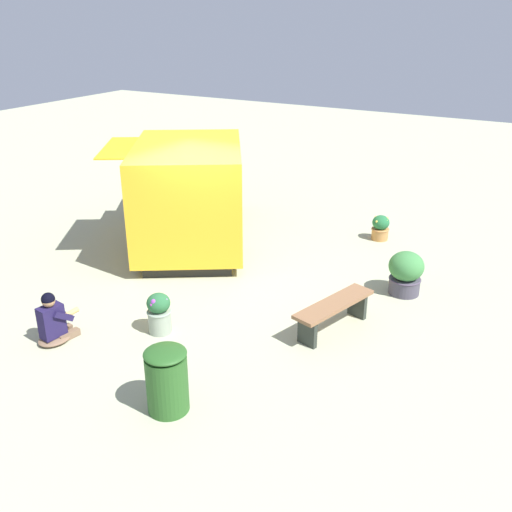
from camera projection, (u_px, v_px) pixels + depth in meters
name	position (u px, v px, depth m)	size (l,w,h in m)	color
ground_plane	(207.00, 267.00, 11.63)	(40.00, 40.00, 0.00)	#AAAE8E
food_truck	(191.00, 192.00, 12.70)	(5.05, 4.26, 2.27)	yellow
person_customer	(54.00, 322.00, 8.94)	(0.78, 0.52, 0.86)	brown
planter_flowering_near	(406.00, 272.00, 10.42)	(0.64, 0.64, 0.81)	#44404E
planter_flowering_far	(159.00, 313.00, 9.19)	(0.40, 0.40, 0.69)	gray
planter_flowering_side	(380.00, 227.00, 12.93)	(0.40, 0.40, 0.57)	#B67D44
plaza_bench	(334.00, 309.00, 9.24)	(1.66, 0.83, 0.51)	#885F3F
trash_bin	(167.00, 379.00, 7.36)	(0.56, 0.56, 0.91)	#295A22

